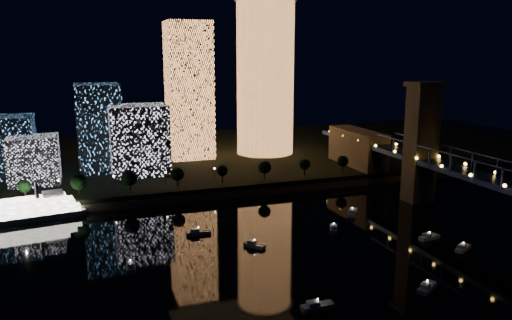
{
  "coord_description": "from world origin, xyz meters",
  "views": [
    {
      "loc": [
        -66.45,
        -119.38,
        61.18
      ],
      "look_at": [
        -5.68,
        55.0,
        21.65
      ],
      "focal_mm": 35.0,
      "sensor_mm": 36.0,
      "label": 1
    }
  ],
  "objects_px": {
    "tower_cylindrical": "(265,77)",
    "truss_bridge": "(508,192)",
    "riverboat": "(16,212)",
    "tower_rectangular": "(189,91)"
  },
  "relations": [
    {
      "from": "tower_cylindrical",
      "to": "riverboat",
      "type": "distance_m",
      "value": 148.91
    },
    {
      "from": "riverboat",
      "to": "truss_bridge",
      "type": "bearing_deg",
      "value": -24.91
    },
    {
      "from": "tower_rectangular",
      "to": "riverboat",
      "type": "distance_m",
      "value": 114.74
    },
    {
      "from": "tower_cylindrical",
      "to": "truss_bridge",
      "type": "height_order",
      "value": "tower_cylindrical"
    },
    {
      "from": "tower_cylindrical",
      "to": "tower_rectangular",
      "type": "bearing_deg",
      "value": 176.75
    },
    {
      "from": "truss_bridge",
      "to": "riverboat",
      "type": "distance_m",
      "value": 173.93
    },
    {
      "from": "tower_cylindrical",
      "to": "tower_rectangular",
      "type": "relative_size",
      "value": 1.18
    },
    {
      "from": "truss_bridge",
      "to": "riverboat",
      "type": "height_order",
      "value": "truss_bridge"
    },
    {
      "from": "truss_bridge",
      "to": "tower_rectangular",
      "type": "bearing_deg",
      "value": 117.77
    },
    {
      "from": "tower_rectangular",
      "to": "tower_cylindrical",
      "type": "bearing_deg",
      "value": -3.25
    }
  ]
}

